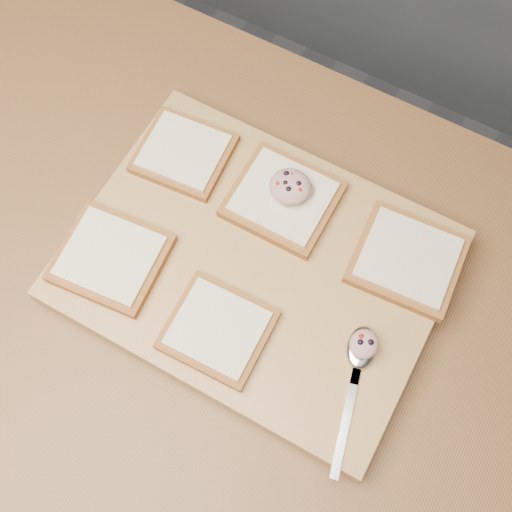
{
  "coord_description": "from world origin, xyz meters",
  "views": [
    {
      "loc": [
        0.1,
        -0.19,
        1.67
      ],
      "look_at": [
        -0.05,
        0.07,
        0.95
      ],
      "focal_mm": 45.0,
      "sensor_mm": 36.0,
      "label": 1
    }
  ],
  "objects": [
    {
      "name": "bread_far_left",
      "position": [
        -0.2,
        0.15,
        0.94
      ],
      "size": [
        0.12,
        0.12,
        0.02
      ],
      "color": "#A35F2A",
      "rests_on": "cutting_board"
    },
    {
      "name": "spoon_salad",
      "position": [
        0.11,
        0.03,
        0.96
      ],
      "size": [
        0.03,
        0.04,
        0.02
      ],
      "color": "tan",
      "rests_on": "spoon"
    },
    {
      "name": "tuna_salad_dollop",
      "position": [
        -0.05,
        0.16,
        0.97
      ],
      "size": [
        0.05,
        0.05,
        0.03
      ],
      "color": "tan",
      "rests_on": "bread_far_center"
    },
    {
      "name": "cutting_board",
      "position": [
        -0.05,
        0.07,
        0.92
      ],
      "size": [
        0.45,
        0.34,
        0.04
      ],
      "primitive_type": "cube",
      "color": "tan",
      "rests_on": "island_counter"
    },
    {
      "name": "spoon",
      "position": [
        0.12,
        0.02,
        0.94
      ],
      "size": [
        0.06,
        0.18,
        0.01
      ],
      "color": "silver",
      "rests_on": "cutting_board"
    },
    {
      "name": "bread_far_center",
      "position": [
        -0.06,
        0.15,
        0.94
      ],
      "size": [
        0.13,
        0.12,
        0.02
      ],
      "color": "#A35F2A",
      "rests_on": "cutting_board"
    },
    {
      "name": "ground",
      "position": [
        0.0,
        0.0,
        0.0
      ],
      "size": [
        4.0,
        4.0,
        0.0
      ],
      "primitive_type": "plane",
      "color": "#515459",
      "rests_on": "ground"
    },
    {
      "name": "bread_near_center",
      "position": [
        -0.04,
        -0.03,
        0.94
      ],
      "size": [
        0.12,
        0.11,
        0.02
      ],
      "color": "#A35F2A",
      "rests_on": "cutting_board"
    },
    {
      "name": "island_counter",
      "position": [
        0.0,
        0.0,
        0.45
      ],
      "size": [
        2.0,
        0.8,
        0.9
      ],
      "color": "slate",
      "rests_on": "ground"
    },
    {
      "name": "bread_near_left",
      "position": [
        -0.2,
        -0.02,
        0.94
      ],
      "size": [
        0.14,
        0.13,
        0.02
      ],
      "color": "#A35F2A",
      "rests_on": "cutting_board"
    },
    {
      "name": "bread_far_right",
      "position": [
        0.12,
        0.15,
        0.94
      ],
      "size": [
        0.13,
        0.12,
        0.02
      ],
      "color": "#A35F2A",
      "rests_on": "cutting_board"
    }
  ]
}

